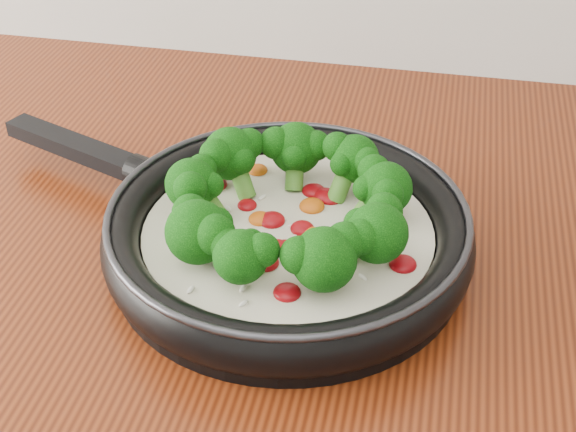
# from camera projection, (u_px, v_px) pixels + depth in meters

# --- Properties ---
(skillet) EXTENTS (0.56, 0.44, 0.10)m
(skillet) POSITION_uv_depth(u_px,v_px,m) (285.00, 228.00, 0.73)
(skillet) COLOR black
(skillet) RESTS_ON counter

